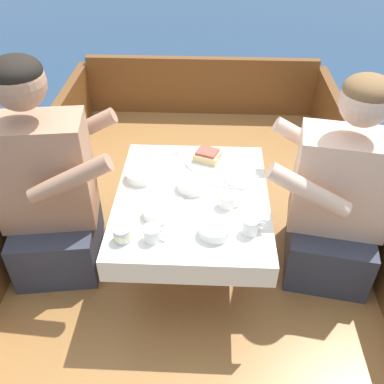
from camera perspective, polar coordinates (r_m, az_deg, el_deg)
The scene contains 22 objects.
ground_plane at distance 2.32m, azimuth 0.05°, elevation -12.71°, with size 60.00×60.00×0.00m, color navy.
boat_deck at distance 2.22m, azimuth 0.05°, elevation -10.68°, with size 1.78×3.06×0.25m, color #9E6B38.
gunwale_port at distance 2.20m, azimuth -23.00°, elevation -3.79°, with size 0.06×3.06×0.37m, color brown.
gunwale_starboard at distance 2.15m, azimuth 23.73°, elevation -5.16°, with size 0.06×3.06×0.37m, color brown.
bow_coaming at distance 3.25m, azimuth 1.26°, elevation 13.97°, with size 1.66×0.06×0.42m, color brown.
cockpit_table at distance 1.84m, azimuth 0.00°, elevation -1.54°, with size 0.65×0.79×0.41m.
person_port at distance 1.95m, azimuth -18.61°, elevation 0.12°, with size 0.56×0.50×1.00m.
person_starboard at distance 1.94m, azimuth 18.75°, elevation -1.22°, with size 0.57×0.51×0.95m.
plate_sandwich at distance 2.02m, azimuth 2.04°, elevation 4.27°, with size 0.22×0.22×0.01m.
plate_bread at distance 1.92m, azimuth 6.58°, elevation 1.85°, with size 0.16×0.16×0.01m.
sandwich at distance 2.01m, azimuth 2.06°, elevation 4.92°, with size 0.14×0.13×0.05m.
bowl_port_near at distance 1.62m, azimuth 3.03°, elevation -5.06°, with size 0.12×0.12×0.04m.
bowl_starboard_near at distance 1.70m, azimuth -4.51°, elevation -2.66°, with size 0.12×0.12×0.04m.
bowl_center_far at distance 1.84m, azimuth -0.02°, elevation 1.03°, with size 0.13×0.13×0.04m.
bowl_port_far at distance 1.91m, azimuth -6.87°, elevation 2.35°, with size 0.14×0.14×0.04m.
coffee_cup_port at distance 1.64m, azimuth 7.86°, elevation -4.46°, with size 0.09×0.07×0.07m.
coffee_cup_starboard at distance 1.75m, azimuth 4.71°, elevation -1.08°, with size 0.10×0.07×0.06m.
coffee_cup_center at distance 1.60m, azimuth -5.35°, elevation -5.51°, with size 0.09×0.07×0.06m.
tin_can at distance 1.62m, azimuth -9.28°, elevation -5.60°, with size 0.07×0.07×0.05m.
utensil_spoon_starboard at distance 1.87m, azimuth 2.15°, elevation 1.09°, with size 0.17×0.05×0.01m.
utensil_spoon_center at distance 2.05m, azimuth -2.85°, elevation 4.72°, with size 0.08×0.16×0.01m.
utensil_knife_port at distance 1.79m, azimuth -1.92°, elevation -1.02°, with size 0.15×0.10×0.00m.
Camera 1 is at (0.06, -1.45, 1.80)m, focal length 40.00 mm.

